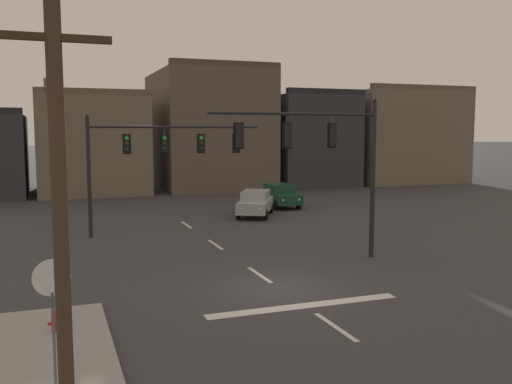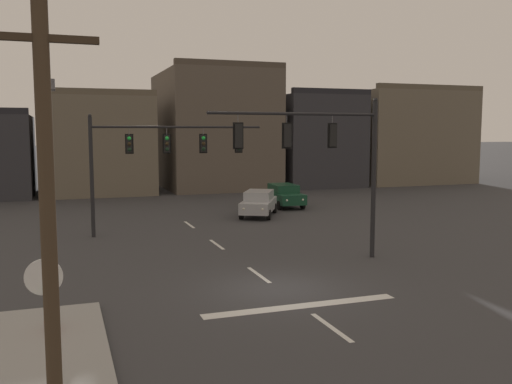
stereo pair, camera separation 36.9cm
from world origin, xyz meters
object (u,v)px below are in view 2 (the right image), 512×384
at_px(car_lot_nearside, 284,195).
at_px(stop_sign, 44,292).
at_px(car_lot_middle, 259,203).
at_px(fire_hydrant, 52,323).
at_px(signal_mast_near_side, 324,150).
at_px(utility_pole, 47,179).
at_px(signal_mast_far_side, 155,151).

bearing_deg(car_lot_nearside, stop_sign, -121.85).
distance_m(car_lot_middle, fire_hydrant, 21.64).
bearing_deg(signal_mast_near_side, fire_hydrant, -153.72).
distance_m(car_lot_middle, utility_pole, 26.58).
xyz_separation_m(signal_mast_far_side, fire_hydrant, (-4.99, -13.63, -4.04)).
bearing_deg(car_lot_nearside, signal_mast_far_side, -143.26).
bearing_deg(car_lot_middle, car_lot_nearside, 48.09).
bearing_deg(stop_sign, utility_pole, -85.02).
xyz_separation_m(signal_mast_far_side, car_lot_middle, (7.22, 4.23, -3.52)).
distance_m(utility_pole, fire_hydrant, 7.00).
height_order(car_lot_nearside, car_lot_middle, same).
bearing_deg(utility_pole, signal_mast_far_side, 75.78).
relative_size(stop_sign, car_lot_nearside, 0.63).
height_order(signal_mast_far_side, utility_pole, utility_pole).
bearing_deg(car_lot_nearside, car_lot_middle, -131.91).
height_order(signal_mast_near_side, car_lot_nearside, signal_mast_near_side).
distance_m(car_lot_nearside, fire_hydrant, 26.34).
height_order(signal_mast_far_side, stop_sign, signal_mast_far_side).
bearing_deg(car_lot_middle, signal_mast_near_side, -97.57).
height_order(stop_sign, car_lot_nearside, stop_sign).
xyz_separation_m(signal_mast_far_side, stop_sign, (-5.04, -17.07, -2.23)).
xyz_separation_m(signal_mast_near_side, stop_sign, (-10.57, -8.63, -2.49)).
height_order(signal_mast_far_side, car_lot_nearside, signal_mast_far_side).
height_order(stop_sign, utility_pole, utility_pole).
xyz_separation_m(signal_mast_far_side, car_lot_nearside, (10.38, 7.75, -3.52)).
distance_m(signal_mast_near_side, signal_mast_far_side, 10.09).
bearing_deg(signal_mast_far_side, car_lot_middle, 30.35).
xyz_separation_m(car_lot_nearside, fire_hydrant, (-15.37, -21.38, -0.53)).
height_order(stop_sign, fire_hydrant, stop_sign).
bearing_deg(stop_sign, signal_mast_far_side, 73.56).
xyz_separation_m(car_lot_nearside, utility_pole, (-15.23, -26.91, 3.77)).
bearing_deg(signal_mast_near_side, car_lot_nearside, 73.34).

